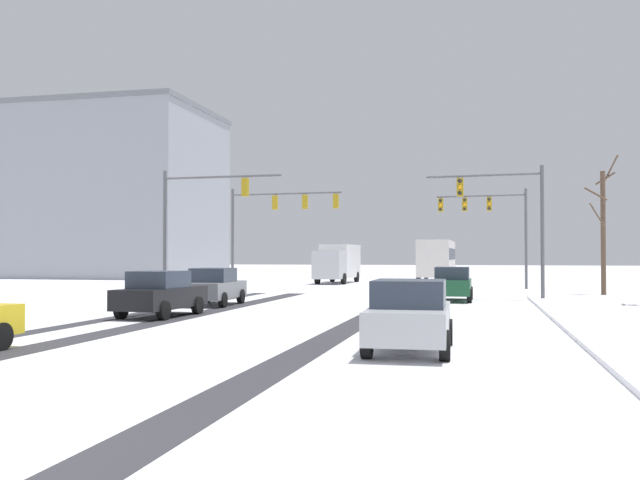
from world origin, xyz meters
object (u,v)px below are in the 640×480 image
(traffic_signal_near_right, at_px, (509,209))
(bus_oncoming, at_px, (437,257))
(car_grey_second, at_px, (214,286))
(box_truck_delivery, at_px, (338,262))
(traffic_signal_far_left, at_px, (276,214))
(traffic_signal_far_right, at_px, (489,216))
(traffic_signal_near_left, at_px, (196,210))
(bare_tree_sidewalk_far, at_px, (603,228))
(car_dark_green_lead, at_px, (453,284))
(car_silver_fourth, at_px, (410,315))
(car_black_third, at_px, (160,294))
(office_building_far_left_block, at_px, (113,194))

(traffic_signal_near_right, distance_m, bus_oncoming, 24.43)
(car_grey_second, distance_m, box_truck_delivery, 24.93)
(traffic_signal_far_left, bearing_deg, box_truck_delivery, 80.05)
(traffic_signal_far_right, xyz_separation_m, bus_oncoming, (-4.08, 11.76, -2.79))
(traffic_signal_near_left, relative_size, bus_oncoming, 0.59)
(traffic_signal_far_left, height_order, bare_tree_sidewalk_far, bare_tree_sidewalk_far)
(car_dark_green_lead, bearing_deg, car_silver_fourth, -90.89)
(car_black_third, xyz_separation_m, car_silver_fourth, (9.50, -7.01, 0.00))
(traffic_signal_far_left, height_order, bus_oncoming, traffic_signal_far_left)
(traffic_signal_far_left, relative_size, car_black_third, 1.77)
(traffic_signal_far_right, relative_size, traffic_signal_near_left, 1.00)
(traffic_signal_far_left, height_order, car_black_third, traffic_signal_far_left)
(traffic_signal_near_right, bearing_deg, traffic_signal_far_right, 93.79)
(car_dark_green_lead, xyz_separation_m, box_truck_delivery, (-9.57, 19.64, 0.82))
(office_building_far_left_block, bearing_deg, traffic_signal_far_left, -41.68)
(car_black_third, bearing_deg, car_dark_green_lead, 48.24)
(traffic_signal_near_right, xyz_separation_m, car_silver_fourth, (-2.97, -19.14, -3.58))
(bus_oncoming, bearing_deg, car_grey_second, -104.45)
(traffic_signal_far_right, bearing_deg, bare_tree_sidewalk_far, -46.55)
(traffic_signal_near_right, xyz_separation_m, car_black_third, (-12.46, -12.14, -3.58))
(box_truck_delivery, xyz_separation_m, office_building_far_left_block, (-25.00, 9.87, 6.72))
(bus_oncoming, relative_size, bare_tree_sidewalk_far, 1.43)
(bare_tree_sidewalk_far, bearing_deg, car_black_third, -134.67)
(traffic_signal_far_left, relative_size, car_dark_green_lead, 1.80)
(traffic_signal_near_left, distance_m, car_silver_fourth, 21.35)
(car_silver_fourth, xyz_separation_m, bare_tree_sidewalk_far, (8.16, 24.87, 2.86))
(car_dark_green_lead, relative_size, bare_tree_sidewalk_far, 0.54)
(traffic_signal_near_left, distance_m, car_black_third, 11.02)
(car_silver_fourth, bearing_deg, traffic_signal_far_left, 112.57)
(car_grey_second, xyz_separation_m, box_truck_delivery, (0.42, 24.92, 0.82))
(traffic_signal_near_right, bearing_deg, traffic_signal_far_left, 151.31)
(traffic_signal_near_left, bearing_deg, car_dark_green_lead, 4.30)
(traffic_signal_far_right, xyz_separation_m, box_truck_delivery, (-11.46, 6.40, -3.15))
(traffic_signal_near_right, xyz_separation_m, car_grey_second, (-12.68, -6.46, -3.58))
(traffic_signal_far_right, xyz_separation_m, car_grey_second, (-11.89, -18.52, -3.97))
(car_silver_fourth, height_order, bus_oncoming, bus_oncoming)
(bus_oncoming, bearing_deg, car_black_third, -101.90)
(car_silver_fourth, height_order, office_building_far_left_block, office_building_far_left_block)
(car_grey_second, relative_size, bus_oncoming, 0.38)
(traffic_signal_far_right, height_order, office_building_far_left_block, office_building_far_left_block)
(car_dark_green_lead, height_order, bus_oncoming, bus_oncoming)
(bare_tree_sidewalk_far, distance_m, office_building_far_left_block, 48.33)
(car_silver_fourth, xyz_separation_m, box_truck_delivery, (-9.30, 37.60, 0.82))
(traffic_signal_near_right, bearing_deg, box_truck_delivery, 123.61)
(bare_tree_sidewalk_far, height_order, office_building_far_left_block, office_building_far_left_block)
(car_grey_second, xyz_separation_m, car_black_third, (0.22, -5.67, 0.00))
(traffic_signal_near_left, height_order, car_grey_second, traffic_signal_near_left)
(traffic_signal_far_right, distance_m, car_black_third, 27.15)
(car_silver_fourth, distance_m, bus_oncoming, 43.02)
(car_black_third, bearing_deg, box_truck_delivery, 89.63)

